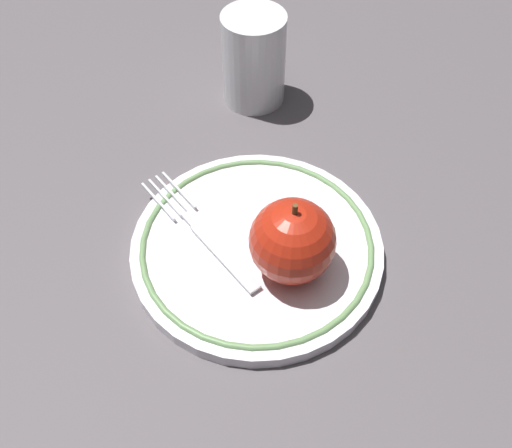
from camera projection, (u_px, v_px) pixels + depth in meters
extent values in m
plane|color=#565053|center=(268.00, 251.00, 0.53)|extent=(2.00, 2.00, 0.00)
cylinder|color=white|center=(256.00, 244.00, 0.53)|extent=(0.23, 0.23, 0.01)
torus|color=#69925A|center=(256.00, 240.00, 0.52)|extent=(0.21, 0.21, 0.01)
sphere|color=#B52513|center=(292.00, 241.00, 0.47)|extent=(0.07, 0.07, 0.07)
cylinder|color=brown|center=(295.00, 210.00, 0.44)|extent=(0.00, 0.00, 0.01)
cube|color=silver|center=(224.00, 256.00, 0.51)|extent=(0.06, 0.09, 0.00)
cube|color=silver|center=(190.00, 219.00, 0.53)|extent=(0.02, 0.02, 0.00)
cube|color=silver|center=(179.00, 190.00, 0.56)|extent=(0.03, 0.05, 0.00)
cube|color=silver|center=(172.00, 194.00, 0.55)|extent=(0.03, 0.05, 0.00)
cube|color=silver|center=(165.00, 197.00, 0.55)|extent=(0.03, 0.05, 0.00)
cube|color=silver|center=(158.00, 201.00, 0.55)|extent=(0.03, 0.05, 0.00)
cylinder|color=silver|center=(254.00, 59.00, 0.63)|extent=(0.07, 0.07, 0.10)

